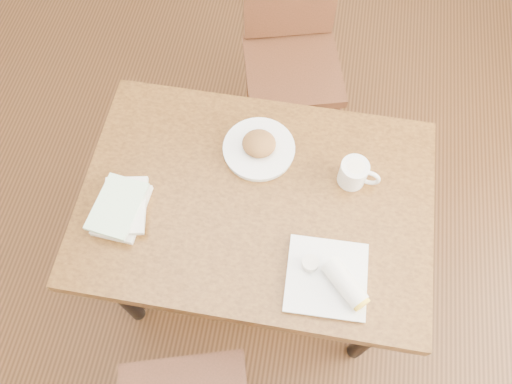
% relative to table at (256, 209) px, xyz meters
% --- Properties ---
extents(ground, '(4.00, 5.00, 0.01)m').
position_rel_table_xyz_m(ground, '(0.00, 0.00, -0.67)').
color(ground, '#472814').
rests_on(ground, ground).
extents(table, '(1.16, 0.80, 0.75)m').
position_rel_table_xyz_m(table, '(0.00, 0.00, 0.00)').
color(table, brown).
rests_on(table, ground).
extents(chair_far, '(0.52, 0.52, 0.95)m').
position_rel_table_xyz_m(chair_far, '(0.01, 0.86, -0.11)').
color(chair_far, '#4F2616').
rests_on(chair_far, ground).
extents(plate_scone, '(0.25, 0.25, 0.08)m').
position_rel_table_xyz_m(plate_scone, '(-0.02, 0.18, 0.11)').
color(plate_scone, white).
rests_on(plate_scone, table).
extents(coffee_mug, '(0.14, 0.09, 0.09)m').
position_rel_table_xyz_m(coffee_mug, '(0.31, 0.12, 0.14)').
color(coffee_mug, white).
rests_on(coffee_mug, table).
extents(plate_burrito, '(0.25, 0.25, 0.08)m').
position_rel_table_xyz_m(plate_burrito, '(0.27, -0.24, 0.11)').
color(plate_burrito, white).
rests_on(plate_burrito, table).
extents(book_stack, '(0.18, 0.23, 0.05)m').
position_rel_table_xyz_m(book_stack, '(-0.42, -0.12, 0.11)').
color(book_stack, white).
rests_on(book_stack, table).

